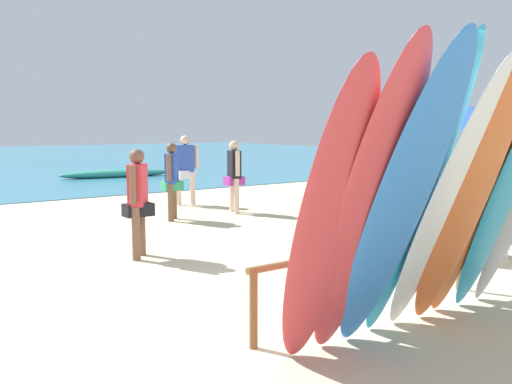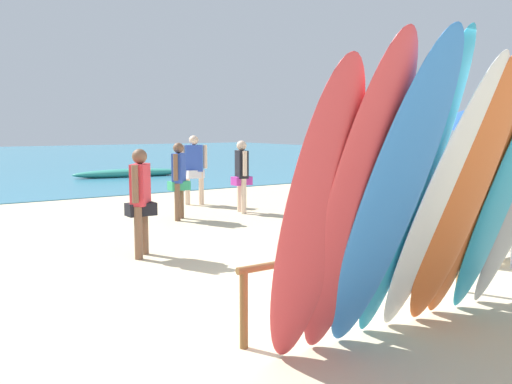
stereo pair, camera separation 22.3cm
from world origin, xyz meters
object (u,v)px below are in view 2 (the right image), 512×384
object	(u,v)px
surfboard_orange_5	(462,199)
beachgoer_midbeach	(194,165)
beachgoer_strolling	(179,176)
surfboard_teal_7	(507,187)
surfboard_white_4	(440,202)
distant_boat	(129,173)
beach_chair_blue	(496,229)
surfboard_red_0	(314,222)
surfboard_teal_3	(412,194)
surfboard_blue_2	(389,205)
surfboard_rack	(369,261)
surfboard_red_1	(355,208)
beachgoer_photographing	(412,187)
surfboard_orange_6	(482,178)
beach_umbrella	(477,118)
beachgoer_near_rack	(242,171)
beach_chair_red	(391,214)
beachgoer_by_water	(141,195)

from	to	relation	value
surfboard_orange_5	beachgoer_midbeach	xyz separation A→B (m)	(1.80, 8.50, -0.28)
beachgoer_strolling	surfboard_teal_7	bearing A→B (deg)	39.57
surfboard_white_4	distant_boat	bearing A→B (deg)	73.15
beach_chair_blue	beachgoer_midbeach	bearing A→B (deg)	97.38
surfboard_teal_7	distant_boat	distance (m)	16.26
surfboard_red_0	surfboard_teal_3	world-z (taller)	surfboard_teal_3
surfboard_blue_2	surfboard_rack	bearing A→B (deg)	56.12
distant_boat	surfboard_red_1	bearing A→B (deg)	-104.94
beachgoer_photographing	surfboard_red_1	bearing A→B (deg)	118.22
surfboard_white_4	surfboard_orange_6	bearing A→B (deg)	-5.30
beachgoer_midbeach	beach_umbrella	world-z (taller)	beach_umbrella
surfboard_red_0	beach_umbrella	bearing A→B (deg)	28.41
beachgoer_near_rack	distant_boat	bearing A→B (deg)	-169.86
beach_umbrella	surfboard_red_1	bearing A→B (deg)	-154.60
surfboard_teal_3	beachgoer_strolling	bearing A→B (deg)	76.69
surfboard_red_1	surfboard_rack	bearing A→B (deg)	44.67
surfboard_red_0	beachgoer_near_rack	distance (m)	7.70
surfboard_red_0	beachgoer_midbeach	distance (m)	9.05
surfboard_orange_5	surfboard_white_4	bearing A→B (deg)	178.20
surfboard_orange_6	beach_chair_red	distance (m)	3.95
surfboard_orange_5	beachgoer_by_water	xyz separation A→B (m)	(-1.18, 4.29, -0.33)
beach_umbrella	surfboard_orange_6	bearing A→B (deg)	-144.37
beachgoer_midbeach	distant_boat	size ratio (longest dim) A/B	0.40
surfboard_blue_2	beachgoer_strolling	xyz separation A→B (m)	(1.57, 6.88, -0.37)
beach_umbrella	surfboard_orange_5	bearing A→B (deg)	-146.64
surfboard_rack	beachgoer_photographing	xyz separation A→B (m)	(2.25, 1.42, 0.44)
surfboard_rack	beachgoer_strolling	distance (m)	6.08
surfboard_orange_5	beach_chair_blue	world-z (taller)	surfboard_orange_5
beachgoer_near_rack	surfboard_orange_5	bearing A→B (deg)	-0.87
surfboard_blue_2	beachgoer_near_rack	xyz separation A→B (m)	(3.05, 6.94, -0.36)
surfboard_teal_3	beach_chair_blue	xyz separation A→B (m)	(3.32, 1.35, -0.85)
surfboard_orange_6	surfboard_teal_7	distance (m)	0.36
surfboard_orange_5	beach_chair_blue	xyz separation A→B (m)	(2.76, 1.42, -0.78)
beachgoer_by_water	surfboard_teal_3	bearing A→B (deg)	-134.10
surfboard_red_0	surfboard_orange_6	distance (m)	1.87
beachgoer_midbeach	beach_chair_red	world-z (taller)	beachgoer_midbeach
distant_boat	surfboard_white_4	bearing A→B (deg)	-101.61
surfboard_blue_2	beachgoer_photographing	size ratio (longest dim) A/B	1.58
surfboard_white_4	beach_umbrella	distance (m)	4.14
surfboard_blue_2	surfboard_white_4	xyz separation A→B (m)	(0.71, 0.10, -0.04)
surfboard_red_1	distant_boat	bearing A→B (deg)	80.12
beachgoer_by_water	distant_boat	size ratio (longest dim) A/B	0.37
surfboard_teal_7	surfboard_red_0	bearing A→B (deg)	178.54
surfboard_rack	surfboard_orange_6	xyz separation A→B (m)	(0.58, -0.77, 0.83)
beach_chair_blue	beachgoer_by_water	bearing A→B (deg)	143.56
surfboard_orange_5	surfboard_teal_7	xyz separation A→B (m)	(0.65, 0.00, 0.06)
surfboard_red_1	beach_chair_blue	distance (m)	4.31
surfboard_red_0	surfboard_orange_5	distance (m)	1.55
surfboard_teal_7	beach_chair_red	size ratio (longest dim) A/B	3.29
surfboard_teal_7	beach_chair_blue	distance (m)	2.67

